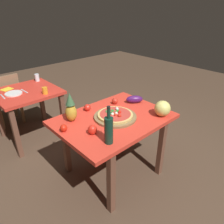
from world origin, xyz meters
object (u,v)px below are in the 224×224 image
eggplant (134,99)px  tomato_at_corner (64,128)px  wine_bottle (109,130)px  pineapple_left (71,109)px  drinking_glass_water (37,78)px  drinking_glass_juice (45,91)px  dinner_plate (14,93)px  napkin_folded (7,89)px  dining_chair (6,97)px  display_table (113,125)px  pizza_board (115,117)px  tomato_near_board (115,101)px  fork_utensil (3,97)px  bell_pepper (92,130)px  pizza (115,115)px  background_table (27,99)px  tomato_beside_pepper (87,107)px  knife_utensil (24,91)px  melon (162,108)px

eggplant → tomato_at_corner: bearing=178.9°
wine_bottle → pineapple_left: 0.54m
tomato_at_corner → drinking_glass_water: 1.59m
drinking_glass_juice → dinner_plate: 0.42m
tomato_at_corner → eggplant: bearing=-1.1°
eggplant → napkin_folded: 1.78m
drinking_glass_water → dinner_plate: 0.54m
tomato_at_corner → drinking_glass_juice: (0.30, 0.96, 0.01)m
dining_chair → eggplant: 2.11m
display_table → pizza_board: pizza_board is taller
tomato_near_board → fork_utensil: 1.45m
bell_pepper → drinking_glass_juice: bearing=83.6°
display_table → pizza_board: bearing=-57.3°
pizza → drinking_glass_juice: (-0.23, 1.10, 0.01)m
napkin_folded → tomato_near_board: bearing=-59.9°
background_table → fork_utensil: (-0.30, -0.00, 0.13)m
background_table → eggplant: bearing=-57.4°
tomato_beside_pepper → napkin_folded: size_ratio=0.54×
display_table → tomato_at_corner: 0.55m
dining_chair → tomato_near_board: size_ratio=11.66×
tomato_at_corner → drinking_glass_juice: size_ratio=0.77×
pizza_board → pizza: pizza is taller
bell_pepper → tomato_at_corner: 0.28m
pineapple_left → wine_bottle: bearing=-87.4°
background_table → wine_bottle: 1.68m
background_table → pineapple_left: 1.16m
pizza_board → tomato_near_board: (0.24, 0.25, 0.02)m
pineapple_left → drinking_glass_juice: bearing=80.7°
pizza_board → napkin_folded: 1.70m
knife_utensil → napkin_folded: bearing=119.8°
pizza_board → pineapple_left: pineapple_left is taller
pizza → wine_bottle: size_ratio=1.06×
melon → fork_utensil: (-1.08, 1.68, -0.08)m
wine_bottle → tomato_near_board: 0.79m
eggplant → background_table: bearing=122.6°
pineapple_left → pizza: bearing=-35.3°
background_table → drinking_glass_juice: (0.15, -0.28, 0.17)m
dining_chair → pizza: dining_chair is taller
pizza → drinking_glass_water: bearing=92.6°
pizza_board → bell_pepper: bell_pepper is taller
dinner_plate → wine_bottle: bearing=-83.2°
tomato_near_board → knife_utensil: bearing=119.5°
bell_pepper → tomato_beside_pepper: size_ratio=1.24×
eggplant → drinking_glass_juice: size_ratio=2.22×
pizza → pineapple_left: size_ratio=1.20×
tomato_beside_pepper → dinner_plate: (-0.43, 1.04, -0.03)m
pizza → dinner_plate: (-0.54, 1.38, -0.03)m
display_table → dining_chair: (-0.47, 1.98, -0.16)m
drinking_glass_juice → display_table: bearing=-78.7°
pizza_board → background_table: bearing=105.3°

